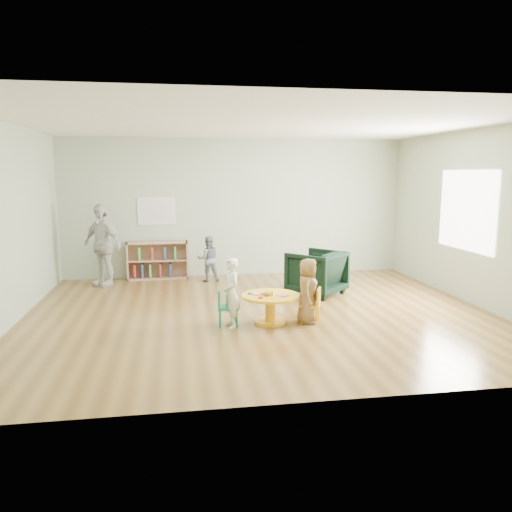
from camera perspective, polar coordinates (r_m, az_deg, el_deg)
The scene contains 11 objects.
room at distance 7.32m, azimuth 0.54°, elevation 7.82°, with size 7.10×7.00×2.80m.
activity_table at distance 7.08m, azimuth 1.65°, elevation -5.42°, with size 0.82×0.82×0.45m.
kid_chair_left at distance 6.96m, azimuth -3.55°, elevation -5.70°, with size 0.30×0.30×0.53m.
kid_chair_right at distance 7.15m, azimuth 6.54°, elevation -5.47°, with size 0.35×0.35×0.50m.
bookshelf at distance 10.22m, azimuth -11.23°, elevation -0.51°, with size 1.20×0.30×0.75m.
alphabet_poster at distance 10.23m, azimuth -11.31°, elevation 5.05°, with size 0.74×0.01×0.54m.
armchair at distance 8.77m, azimuth 6.93°, elevation -1.89°, with size 0.83×0.85×0.78m, color black.
child_left at distance 6.85m, azimuth -2.84°, elevation -4.24°, with size 0.35×0.23×0.96m, color white.
child_right at distance 7.08m, azimuth 5.93°, elevation -3.97°, with size 0.45×0.29×0.92m, color gold.
toddler at distance 9.80m, azimuth -5.48°, elevation -0.32°, with size 0.43×0.34×0.89m, color #17223B.
adult_caretaker at distance 9.77m, azimuth -17.17°, elevation 1.22°, with size 0.91×0.38×1.55m, color silver.
Camera 1 is at (-1.22, -7.21, 2.10)m, focal length 35.00 mm.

